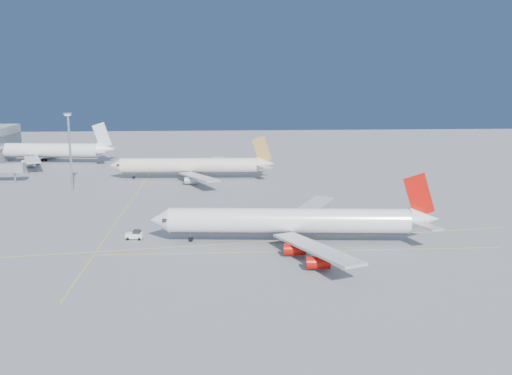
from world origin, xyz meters
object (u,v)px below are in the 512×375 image
airliner_etihad (193,166)px  airliner_third (40,150)px  pushback_tug (135,235)px  light_mast (70,145)px  airliner_virgin (295,221)px

airliner_etihad → airliner_third: (-67.68, 42.14, 0.53)m
pushback_tug → light_mast: (-28.75, 57.29, 14.19)m
airliner_etihad → airliner_third: bearing=150.4°
pushback_tug → light_mast: size_ratio=0.16×
airliner_third → pushback_tug: airliner_third is taller
airliner_etihad → pushback_tug: size_ratio=14.86×
pushback_tug → airliner_virgin: bearing=-1.4°
pushback_tug → light_mast: bearing=122.5°
airliner_virgin → airliner_third: 156.37m
pushback_tug → light_mast: 65.65m
airliner_virgin → airliner_third: bearing=132.0°
airliner_etihad → airliner_third: airliner_third is taller
airliner_virgin → airliner_third: airliner_third is taller
airliner_third → pushback_tug: 132.75m
airliner_virgin → airliner_etihad: airliner_virgin is taller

